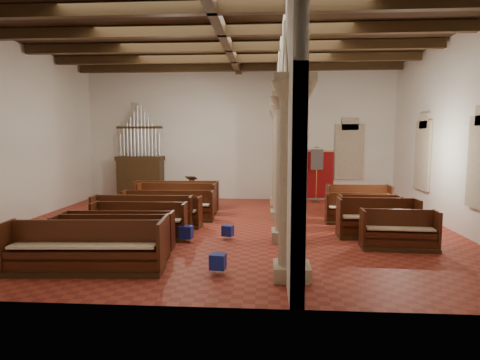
% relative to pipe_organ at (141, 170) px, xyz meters
% --- Properties ---
extents(floor, '(14.00, 14.00, 0.00)m').
position_rel_pipe_organ_xyz_m(floor, '(4.50, -5.50, -1.37)').
color(floor, maroon).
rests_on(floor, ground).
extents(ceiling, '(14.00, 14.00, 0.00)m').
position_rel_pipe_organ_xyz_m(ceiling, '(4.50, -5.50, 4.63)').
color(ceiling, black).
rests_on(ceiling, wall_back).
extents(wall_back, '(14.00, 0.02, 6.00)m').
position_rel_pipe_organ_xyz_m(wall_back, '(4.50, 0.50, 1.63)').
color(wall_back, white).
rests_on(wall_back, floor).
extents(wall_front, '(14.00, 0.02, 6.00)m').
position_rel_pipe_organ_xyz_m(wall_front, '(4.50, -11.50, 1.63)').
color(wall_front, white).
rests_on(wall_front, floor).
extents(wall_left, '(0.02, 12.00, 6.00)m').
position_rel_pipe_organ_xyz_m(wall_left, '(-2.50, -5.50, 1.63)').
color(wall_left, white).
rests_on(wall_left, floor).
extents(wall_right, '(0.02, 12.00, 6.00)m').
position_rel_pipe_organ_xyz_m(wall_right, '(11.50, -5.50, 1.63)').
color(wall_right, white).
rests_on(wall_right, floor).
extents(ceiling_beams, '(13.80, 11.80, 0.30)m').
position_rel_pipe_organ_xyz_m(ceiling_beams, '(4.50, -5.50, 4.45)').
color(ceiling_beams, '#392512').
rests_on(ceiling_beams, wall_back).
extents(arcade, '(0.90, 11.90, 6.00)m').
position_rel_pipe_organ_xyz_m(arcade, '(6.30, -5.50, 2.19)').
color(arcade, tan).
rests_on(arcade, floor).
extents(window_right_b, '(0.03, 1.00, 2.20)m').
position_rel_pipe_organ_xyz_m(window_right_b, '(11.48, -3.00, 0.83)').
color(window_right_b, '#2C634A').
rests_on(window_right_b, wall_right).
extents(window_back, '(1.00, 0.03, 2.20)m').
position_rel_pipe_organ_xyz_m(window_back, '(9.50, 0.48, 0.83)').
color(window_back, '#2C634A').
rests_on(window_back, wall_back).
extents(pipe_organ, '(2.10, 0.85, 4.40)m').
position_rel_pipe_organ_xyz_m(pipe_organ, '(0.00, 0.00, 0.00)').
color(pipe_organ, '#392512').
rests_on(pipe_organ, floor).
extents(lectern, '(0.52, 0.53, 1.14)m').
position_rel_pipe_organ_xyz_m(lectern, '(2.42, -0.23, -0.90)').
color(lectern, '#3E1D13').
rests_on(lectern, floor).
extents(dossal_curtain, '(1.80, 0.07, 2.17)m').
position_rel_pipe_organ_xyz_m(dossal_curtain, '(8.00, 0.42, -0.21)').
color(dossal_curtain, maroon).
rests_on(dossal_curtain, floor).
extents(processional_banner, '(0.56, 0.72, 2.53)m').
position_rel_pipe_organ_xyz_m(processional_banner, '(7.96, -0.33, -0.55)').
color(processional_banner, '#392512').
rests_on(processional_banner, floor).
extents(hymnal_box_a, '(0.36, 0.31, 0.33)m').
position_rel_pipe_organ_xyz_m(hymnal_box_a, '(4.76, -9.81, -1.11)').
color(hymnal_box_a, navy).
rests_on(hymnal_box_a, floor).
extents(hymnal_box_b, '(0.38, 0.32, 0.35)m').
position_rel_pipe_organ_xyz_m(hymnal_box_b, '(3.58, -7.31, -1.10)').
color(hymnal_box_b, navy).
rests_on(hymnal_box_b, floor).
extents(hymnal_box_c, '(0.36, 0.32, 0.30)m').
position_rel_pipe_organ_xyz_m(hymnal_box_c, '(4.69, -6.95, -1.12)').
color(hymnal_box_c, navy).
rests_on(hymnal_box_c, floor).
extents(tube_heater_a, '(0.93, 0.39, 0.10)m').
position_rel_pipe_organ_xyz_m(tube_heater_a, '(2.77, -9.52, -1.21)').
color(tube_heater_a, silver).
rests_on(tube_heater_a, floor).
extents(tube_heater_b, '(0.98, 0.51, 0.10)m').
position_rel_pipe_organ_xyz_m(tube_heater_b, '(2.01, -9.56, -1.21)').
color(tube_heater_b, white).
rests_on(tube_heater_b, floor).
extents(nave_pew_0, '(3.38, 0.95, 1.10)m').
position_rel_pipe_organ_xyz_m(nave_pew_0, '(1.93, -9.93, -1.01)').
color(nave_pew_0, '#392512').
rests_on(nave_pew_0, floor).
extents(nave_pew_1, '(2.70, 0.86, 1.05)m').
position_rel_pipe_organ_xyz_m(nave_pew_1, '(2.15, -9.02, -1.02)').
color(nave_pew_1, '#392512').
rests_on(nave_pew_1, floor).
extents(nave_pew_2, '(2.89, 0.76, 0.96)m').
position_rel_pipe_organ_xyz_m(nave_pew_2, '(1.95, -8.06, -1.06)').
color(nave_pew_2, '#392512').
rests_on(nave_pew_2, floor).
extents(nave_pew_3, '(2.66, 0.75, 1.04)m').
position_rel_pipe_organ_xyz_m(nave_pew_3, '(2.21, -7.11, -1.03)').
color(nave_pew_3, '#392512').
rests_on(nave_pew_3, floor).
extents(nave_pew_4, '(3.12, 0.82, 1.06)m').
position_rel_pipe_organ_xyz_m(nave_pew_4, '(1.94, -5.97, -1.02)').
color(nave_pew_4, '#392512').
rests_on(nave_pew_4, floor).
extents(nave_pew_5, '(2.91, 0.84, 0.99)m').
position_rel_pipe_organ_xyz_m(nave_pew_5, '(2.26, -5.46, -1.05)').
color(nave_pew_5, '#392512').
rests_on(nave_pew_5, floor).
extents(nave_pew_6, '(3.14, 0.80, 1.03)m').
position_rel_pipe_organ_xyz_m(nave_pew_6, '(2.40, -4.53, -1.03)').
color(nave_pew_6, '#392512').
rests_on(nave_pew_6, floor).
extents(nave_pew_7, '(2.94, 0.83, 1.14)m').
position_rel_pipe_organ_xyz_m(nave_pew_7, '(2.42, -3.33, -0.99)').
color(nave_pew_7, '#392512').
rests_on(nave_pew_7, floor).
extents(nave_pew_8, '(3.38, 0.96, 1.12)m').
position_rel_pipe_organ_xyz_m(nave_pew_8, '(2.21, -2.39, -1.00)').
color(nave_pew_8, '#392512').
rests_on(nave_pew_8, floor).
extents(aisle_pew_0, '(1.93, 0.78, 1.02)m').
position_rel_pipe_organ_xyz_m(aisle_pew_0, '(9.18, -7.66, -1.03)').
color(aisle_pew_0, '#392512').
rests_on(aisle_pew_0, floor).
extents(aisle_pew_1, '(2.25, 0.76, 1.13)m').
position_rel_pipe_organ_xyz_m(aisle_pew_1, '(8.95, -6.48, -0.99)').
color(aisle_pew_1, '#392512').
rests_on(aisle_pew_1, floor).
extents(aisle_pew_2, '(1.87, 0.75, 1.07)m').
position_rel_pipe_organ_xyz_m(aisle_pew_2, '(8.98, -5.43, -1.01)').
color(aisle_pew_2, '#392512').
rests_on(aisle_pew_2, floor).
extents(aisle_pew_3, '(2.09, 0.76, 1.01)m').
position_rel_pipe_organ_xyz_m(aisle_pew_3, '(8.80, -4.63, -1.03)').
color(aisle_pew_3, '#392512').
rests_on(aisle_pew_3, floor).
extents(aisle_pew_4, '(2.28, 0.81, 1.14)m').
position_rel_pipe_organ_xyz_m(aisle_pew_4, '(9.11, -3.38, -0.99)').
color(aisle_pew_4, '#392512').
rests_on(aisle_pew_4, floor).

